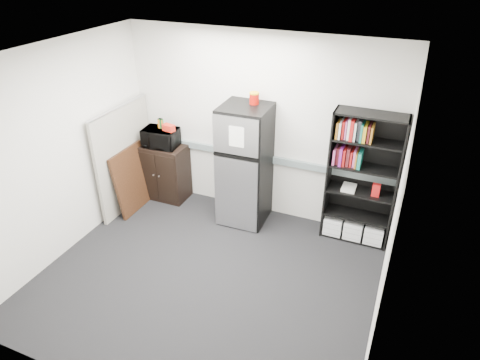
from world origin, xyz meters
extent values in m
plane|color=black|center=(0.00, 0.00, 0.00)|extent=(4.00, 4.00, 0.00)
cube|color=silver|center=(0.00, 1.75, 1.35)|extent=(4.00, 0.02, 2.70)
cube|color=silver|center=(2.00, 0.00, 1.35)|extent=(0.02, 3.50, 2.70)
cube|color=silver|center=(-2.00, 0.00, 1.35)|extent=(0.02, 3.50, 2.70)
cube|color=white|center=(0.00, 0.00, 2.70)|extent=(4.00, 3.50, 0.02)
cube|color=gray|center=(0.00, 1.72, 0.90)|extent=(3.92, 0.05, 0.10)
cube|color=white|center=(-0.35, 1.74, 1.55)|extent=(0.14, 0.00, 0.10)
cube|color=black|center=(1.09, 1.56, 0.93)|extent=(0.02, 0.34, 1.85)
cube|color=black|center=(1.97, 1.56, 0.93)|extent=(0.02, 0.34, 1.85)
cube|color=black|center=(1.53, 1.72, 0.93)|extent=(0.90, 0.02, 1.85)
cube|color=black|center=(1.53, 1.56, 1.84)|extent=(0.90, 0.34, 0.02)
cube|color=black|center=(1.53, 1.56, 0.02)|extent=(0.85, 0.32, 0.03)
cube|color=black|center=(1.53, 1.56, 0.37)|extent=(0.85, 0.32, 0.03)
cube|color=black|center=(1.53, 1.56, 0.74)|extent=(0.85, 0.32, 0.02)
cube|color=black|center=(1.53, 1.56, 1.11)|extent=(0.85, 0.32, 0.02)
cube|color=black|center=(1.53, 1.56, 1.48)|extent=(0.85, 0.32, 0.02)
cube|color=silver|center=(1.25, 1.55, 0.16)|extent=(0.25, 0.30, 0.25)
cube|color=silver|center=(1.53, 1.55, 0.16)|extent=(0.25, 0.30, 0.25)
cube|color=silver|center=(1.81, 1.55, 0.16)|extent=(0.25, 0.30, 0.25)
cube|color=gray|center=(-1.90, 1.08, 0.80)|extent=(0.05, 1.30, 1.60)
cube|color=#B2B2B7|center=(-1.90, 1.08, 1.61)|extent=(0.06, 1.30, 0.02)
cube|color=black|center=(-1.50, 1.50, 0.45)|extent=(0.72, 0.45, 0.90)
cube|color=black|center=(-1.67, 1.27, 0.45)|extent=(0.33, 0.01, 0.79)
cube|color=black|center=(-1.33, 1.27, 0.45)|extent=(0.33, 0.01, 0.79)
cylinder|color=#B2B2B7|center=(-1.55, 1.26, 0.50)|extent=(0.02, 0.02, 0.02)
cylinder|color=#B2B2B7|center=(-1.45, 1.26, 0.50)|extent=(0.02, 0.02, 0.02)
imported|color=black|center=(-1.50, 1.48, 1.05)|extent=(0.55, 0.41, 0.29)
cube|color=#1A5B22|center=(-1.50, 1.52, 1.27)|extent=(0.08, 0.06, 0.15)
cube|color=#0B321E|center=(-1.50, 1.52, 1.27)|extent=(0.08, 0.06, 0.15)
cube|color=orange|center=(-1.50, 1.52, 1.26)|extent=(0.07, 0.05, 0.14)
cube|color=red|center=(-1.33, 1.47, 1.24)|extent=(0.20, 0.14, 0.10)
cube|color=black|center=(-0.08, 1.43, 0.87)|extent=(0.68, 0.68, 1.75)
cube|color=#BBBBC0|center=(-0.08, 1.09, 1.47)|extent=(0.64, 0.04, 0.52)
cube|color=#BBBBC0|center=(-0.08, 1.09, 0.58)|extent=(0.64, 0.04, 1.12)
cube|color=black|center=(-0.08, 1.07, 1.17)|extent=(0.64, 0.02, 0.03)
cube|color=white|center=(-0.06, 1.07, 1.47)|extent=(0.21, 0.01, 0.28)
cube|color=black|center=(-0.08, 1.43, 1.76)|extent=(0.68, 0.68, 0.02)
cylinder|color=#9D0E07|center=(0.00, 1.55, 1.85)|extent=(0.13, 0.13, 0.16)
cylinder|color=gold|center=(0.00, 1.55, 1.94)|extent=(0.13, 0.13, 0.02)
cube|color=black|center=(-1.77, 1.01, 0.50)|extent=(0.18, 0.77, 0.99)
cube|color=silver|center=(-1.75, 1.01, 0.50)|extent=(0.12, 0.66, 0.84)
camera|label=1|loc=(1.96, -3.59, 3.67)|focal=32.00mm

